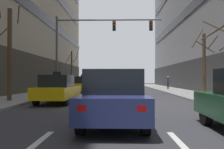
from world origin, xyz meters
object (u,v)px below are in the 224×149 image
object	(u,v)px
street_tree_1	(204,63)
street_tree_3	(9,53)
car_driving_1	(114,98)
traffic_signal_0	(93,37)
taxi_driving_0	(83,85)
pedestrian_1	(168,81)
taxi_driving_2	(58,89)
street_tree_2	(72,68)

from	to	relation	value
street_tree_1	street_tree_3	xyz separation A→B (m)	(-12.22, -2.78, 0.47)
car_driving_1	traffic_signal_0	bearing A→B (deg)	98.33
car_driving_1	taxi_driving_0	bearing A→B (deg)	100.90
taxi_driving_0	car_driving_1	size ratio (longest dim) A/B	0.96
car_driving_1	pedestrian_1	xyz separation A→B (m)	(6.17, 22.89, 0.22)
taxi_driving_2	pedestrian_1	size ratio (longest dim) A/B	2.79
taxi_driving_0	street_tree_3	distance (m)	10.68
taxi_driving_0	street_tree_3	size ratio (longest dim) A/B	0.79
street_tree_2	street_tree_3	bearing A→B (deg)	-90.11
car_driving_1	pedestrian_1	world-z (taller)	pedestrian_1
street_tree_3	pedestrian_1	distance (m)	20.33
taxi_driving_0	traffic_signal_0	size ratio (longest dim) A/B	0.47
taxi_driving_2	traffic_signal_0	size ratio (longest dim) A/B	0.47
taxi_driving_0	street_tree_1	distance (m)	11.89
traffic_signal_0	street_tree_3	distance (m)	8.67
street_tree_1	pedestrian_1	xyz separation A→B (m)	(0.16, 13.24, -1.41)
street_tree_1	street_tree_3	distance (m)	12.54
pedestrian_1	traffic_signal_0	bearing A→B (deg)	-133.53
taxi_driving_0	taxi_driving_2	distance (m)	10.32
street_tree_2	pedestrian_1	world-z (taller)	street_tree_2
taxi_driving_2	street_tree_2	xyz separation A→B (m)	(-2.87, 20.10, 2.01)
traffic_signal_0	pedestrian_1	size ratio (longest dim) A/B	5.87
street_tree_1	street_tree_3	world-z (taller)	street_tree_3
traffic_signal_0	pedestrian_1	xyz separation A→B (m)	(8.25, 8.69, -3.98)
traffic_signal_0	street_tree_2	distance (m)	13.32
taxi_driving_2	pedestrian_1	world-z (taller)	taxi_driving_2
taxi_driving_0	street_tree_2	bearing A→B (deg)	106.60
street_tree_1	street_tree_2	bearing A→B (deg)	125.56
car_driving_1	street_tree_2	distance (m)	27.46
street_tree_1	street_tree_2	world-z (taller)	street_tree_2
car_driving_1	street_tree_3	xyz separation A→B (m)	(-6.21, 6.87, 2.09)
taxi_driving_0	car_driving_1	bearing A→B (deg)	-79.10
street_tree_1	pedestrian_1	world-z (taller)	street_tree_1
taxi_driving_0	car_driving_1	distance (m)	17.22
taxi_driving_0	taxi_driving_2	xyz separation A→B (m)	(-0.05, -10.32, 0.00)
taxi_driving_0	pedestrian_1	bearing A→B (deg)	32.41
traffic_signal_0	street_tree_1	distance (m)	9.63
car_driving_1	taxi_driving_2	xyz separation A→B (m)	(-3.30, 6.59, -0.03)
taxi_driving_0	taxi_driving_2	bearing A→B (deg)	-90.26
car_driving_1	taxi_driving_2	distance (m)	7.37
taxi_driving_0	pedestrian_1	xyz separation A→B (m)	(9.43, 5.98, 0.25)
pedestrian_1	street_tree_1	bearing A→B (deg)	-90.71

